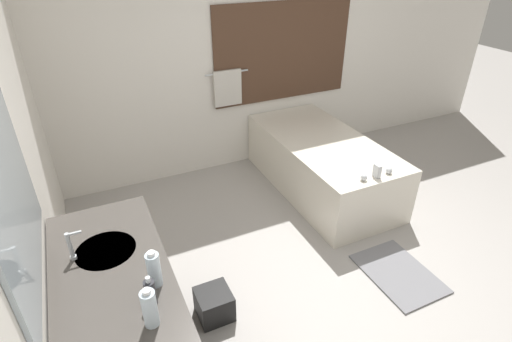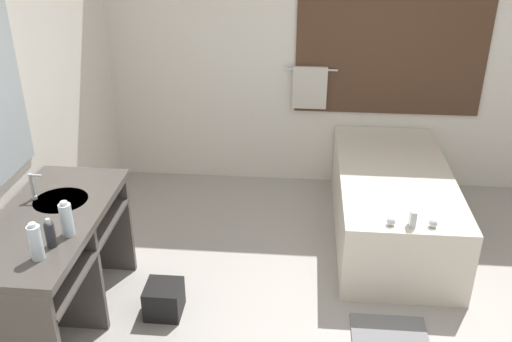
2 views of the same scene
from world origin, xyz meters
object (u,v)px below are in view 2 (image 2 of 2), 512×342
(water_bottle_1, at_px, (36,242))
(soap_dispenser, at_px, (50,234))
(bathtub, at_px, (392,200))
(water_bottle_2, at_px, (67,219))
(waste_bin, at_px, (164,299))

(water_bottle_1, xyz_separation_m, soap_dispenser, (0.03, 0.12, -0.03))
(bathtub, height_order, water_bottle_2, water_bottle_2)
(soap_dispenser, xyz_separation_m, waste_bin, (0.46, 0.49, -0.82))
(bathtub, relative_size, water_bottle_1, 8.46)
(soap_dispenser, bearing_deg, water_bottle_1, -101.98)
(bathtub, bearing_deg, soap_dispenser, -142.17)
(water_bottle_1, bearing_deg, soap_dispenser, 78.02)
(bathtub, xyz_separation_m, waste_bin, (-1.67, -1.16, -0.21))
(water_bottle_2, height_order, waste_bin, water_bottle_2)
(soap_dispenser, bearing_deg, bathtub, 37.83)
(water_bottle_2, height_order, soap_dispenser, water_bottle_2)
(bathtub, height_order, waste_bin, bathtub)
(water_bottle_2, bearing_deg, bathtub, 36.35)
(water_bottle_1, distance_m, soap_dispenser, 0.12)
(bathtub, distance_m, waste_bin, 2.04)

